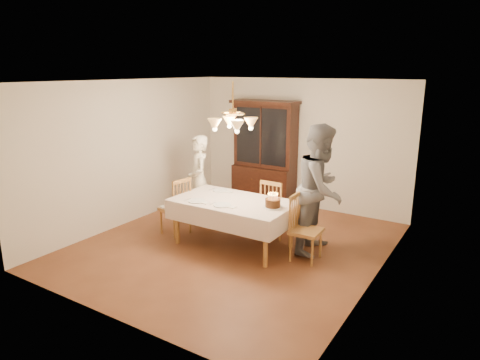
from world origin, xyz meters
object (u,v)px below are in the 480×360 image
Objects in this scene: dining_table at (233,205)px; china_hutch at (265,155)px; elderly_woman at (199,180)px; birthday_cake at (273,203)px; chair_far_side at (276,211)px.

china_hutch is (-0.68, 2.25, 0.36)m from dining_table.
dining_table is 1.25m from elderly_woman.
dining_table is at bearing -178.61° from birthday_cake.
elderly_woman is 5.45× the size of birthday_cake.
elderly_woman is at bearing -104.01° from china_hutch.
chair_far_side is at bearing 61.83° from dining_table.
china_hutch is at bearing 121.64° from birthday_cake.
birthday_cake is at bearing -58.36° from china_hutch.
elderly_woman is at bearing 153.12° from dining_table.
elderly_woman is at bearing 163.20° from birthday_cake.
china_hutch is 2.16× the size of chair_far_side.
birthday_cake is at bearing 1.39° from dining_table.
china_hutch reaches higher than chair_far_side.
elderly_woman is at bearing -173.94° from chair_far_side.
birthday_cake is (0.31, -0.70, 0.38)m from chair_far_side.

